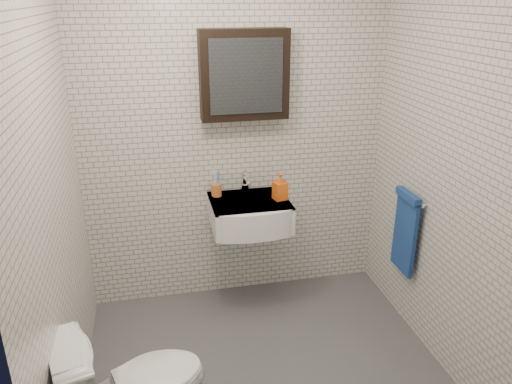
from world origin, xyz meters
The scene contains 8 objects.
ground centered at (0.00, 0.00, 0.01)m, with size 2.20×2.00×0.01m, color #53555B.
room_shell centered at (0.00, 0.00, 1.47)m, with size 2.22×2.02×2.51m.
washbasin centered at (0.05, 0.73, 0.76)m, with size 0.55×0.50×0.20m.
faucet centered at (0.05, 0.93, 0.92)m, with size 0.06×0.20×0.15m.
mirror_cabinet centered at (0.05, 0.93, 1.70)m, with size 0.60×0.15×0.60m.
towel_rail centered at (1.04, 0.35, 0.72)m, with size 0.09×0.30×0.58m.
toothbrush_cup centered at (-0.16, 0.91, 0.90)m, with size 0.10×0.10×0.20m.
soap_bottle centered at (0.27, 0.75, 0.95)m, with size 0.09×0.09×0.20m, color orange.
Camera 1 is at (-0.60, -2.41, 2.21)m, focal length 35.00 mm.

